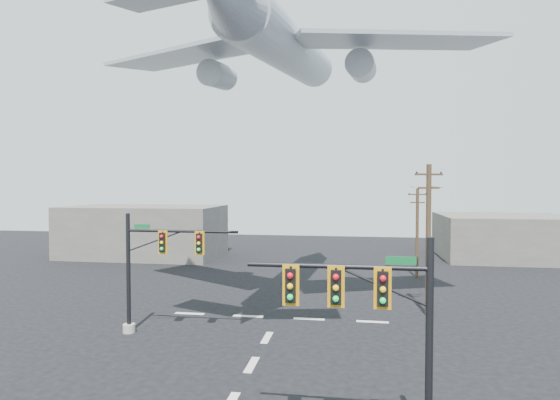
% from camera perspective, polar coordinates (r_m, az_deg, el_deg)
% --- Properties ---
extents(lane_markings, '(14.00, 21.20, 0.01)m').
position_cam_1_polar(lane_markings, '(24.97, -2.78, -18.32)').
color(lane_markings, beige).
rests_on(lane_markings, ground).
extents(signal_mast_near, '(6.20, 0.77, 7.01)m').
position_cam_1_polar(signal_mast_near, '(15.81, 12.36, -15.50)').
color(signal_mast_near, '#9B988D').
rests_on(signal_mast_near, ground).
extents(signal_mast_far, '(6.90, 0.77, 6.97)m').
position_cam_1_polar(signal_mast_far, '(28.13, -15.43, -8.16)').
color(signal_mast_far, '#9B988D').
rests_on(signal_mast_far, ground).
extents(utility_pole_a, '(1.88, 0.90, 9.95)m').
position_cam_1_polar(utility_pole_a, '(32.27, 17.62, -4.28)').
color(utility_pole_a, '#47301E').
rests_on(utility_pole_a, ground).
extents(utility_pole_b, '(1.67, 0.28, 8.25)m').
position_cam_1_polar(utility_pole_b, '(44.80, 16.38, -3.67)').
color(utility_pole_b, '#47301E').
rests_on(utility_pole_b, ground).
extents(power_lines, '(2.59, 12.50, 0.03)m').
position_cam_1_polar(power_lines, '(38.33, 16.96, 1.56)').
color(power_lines, black).
extents(airliner, '(28.35, 29.96, 7.77)m').
position_cam_1_polar(airliner, '(34.09, 0.94, 17.92)').
color(airliner, '#A6AAB2').
extents(building_left, '(18.00, 10.00, 6.00)m').
position_cam_1_polar(building_left, '(58.41, -16.23, -3.66)').
color(building_left, '#656059').
rests_on(building_left, ground).
extents(building_right, '(14.00, 12.00, 5.00)m').
position_cam_1_polar(building_right, '(60.43, 25.52, -4.07)').
color(building_right, '#656059').
rests_on(building_right, ground).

